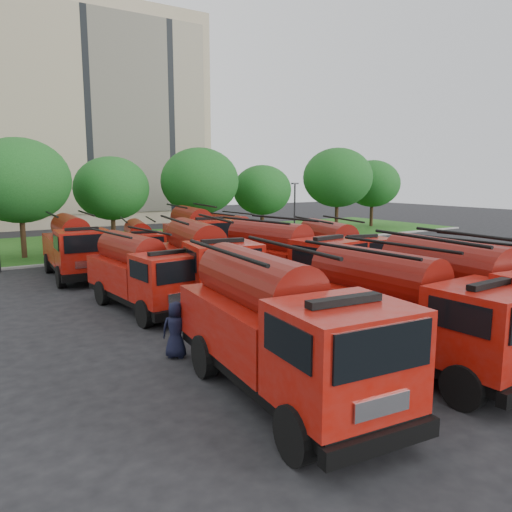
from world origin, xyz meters
The scene contains 25 objects.
ground centered at (0.00, 0.00, 0.00)m, with size 140.00×140.00×0.00m, color black.
lawn centered at (0.00, 26.00, 0.06)m, with size 70.00×16.00×0.12m, color #164813.
curb centered at (0.00, 17.90, 0.07)m, with size 70.00×0.30×0.14m, color gray.
apartment_building centered at (2.00, 47.94, 12.50)m, with size 30.00×14.18×25.00m.
tree_2 centered at (-8.00, 21.50, 5.35)m, with size 6.72×6.72×8.22m.
tree_3 centered at (-1.00, 24.00, 4.68)m, with size 5.88×5.88×7.19m.
tree_4 centered at (6.00, 22.50, 5.22)m, with size 6.55×6.55×8.01m.
tree_5 centered at (13.00, 23.50, 4.35)m, with size 5.46×5.46×6.68m.
tree_6 centered at (21.00, 22.00, 5.49)m, with size 6.89×6.89×8.42m.
tree_7 centered at (28.00, 24.00, 4.82)m, with size 6.05×6.05×7.39m.
lamp_post_1 centered at (12.00, 17.20, 2.90)m, with size 0.60×0.25×5.11m.
fire_truck_0 centered at (-5.92, -5.52, 1.82)m, with size 3.54×8.18×3.62m.
fire_truck_1 centered at (-1.55, -5.91, 1.71)m, with size 3.01×7.59×3.41m.
fire_truck_2 centered at (0.98, -6.53, 1.81)m, with size 3.59×8.17×3.60m.
fire_truck_3 centered at (4.92, -4.90, 1.58)m, with size 3.17×7.14×3.15m.
fire_truck_4 centered at (-5.82, 4.63, 1.59)m, with size 3.01×7.14×3.17m.
fire_truck_5 centered at (-3.08, 4.29, 1.81)m, with size 3.98×8.24×3.59m.
fire_truck_6 centered at (0.76, 3.18, 1.76)m, with size 3.71×7.99×3.50m.
fire_truck_7 centered at (4.57, 3.84, 1.64)m, with size 4.00×7.51×3.25m.
fire_truck_8 centered at (-6.51, 13.44, 1.72)m, with size 3.13×7.65×3.41m.
fire_truck_9 centered at (-2.70, 13.38, 1.47)m, with size 3.62×6.76×2.93m.
fire_truck_10 centered at (1.51, 14.16, 1.80)m, with size 3.84×8.17×3.58m.
fire_truck_11 centered at (4.62, 14.25, 1.49)m, with size 2.69×6.62×2.96m.
firefighter_4 centered at (-7.03, -1.52, 0.00)m, with size 0.88×0.58×1.80m, color black.
firefighter_5 centered at (5.77, -0.22, 0.00)m, with size 1.50×0.65×1.62m, color #AB2B0D.
Camera 1 is at (-13.15, -15.51, 5.67)m, focal length 35.00 mm.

